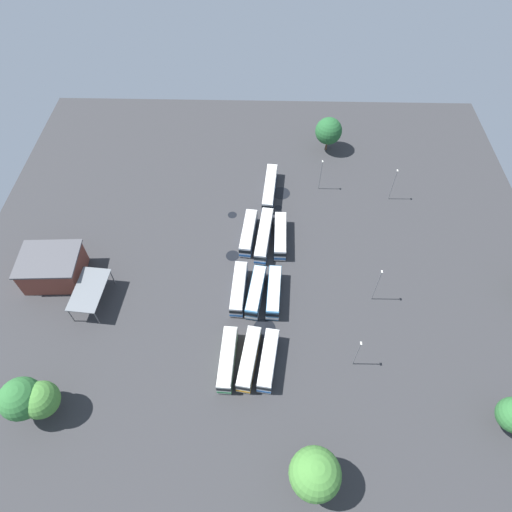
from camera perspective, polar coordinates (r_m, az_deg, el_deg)
ground_plane at (r=92.30m, az=0.58°, el=-1.38°), size 121.69×121.69×0.00m
bus_row0_slot0 at (r=79.69m, az=1.61°, el=-13.37°), size 11.23×3.99×3.40m
bus_row0_slot1 at (r=79.79m, az=-0.91°, el=-13.19°), size 11.75×4.22×3.40m
bus_row0_slot2 at (r=79.89m, az=-3.72°, el=-13.23°), size 11.66×3.10×3.40m
bus_row1_slot0 at (r=86.59m, az=2.33°, el=-4.72°), size 11.11×3.14×3.40m
bus_row1_slot1 at (r=86.56m, az=-0.01°, el=-4.68°), size 11.27×4.09×3.40m
bus_row1_slot2 at (r=87.03m, az=-2.24°, el=-4.27°), size 11.47×3.10×3.40m
bus_row2_slot0 at (r=95.36m, az=3.17°, el=2.64°), size 11.46×2.74×3.40m
bus_row2_slot1 at (r=95.27m, az=1.04°, el=2.68°), size 14.06×4.10×3.40m
bus_row2_slot2 at (r=95.76m, az=-0.98°, el=3.02°), size 11.64×3.69×3.40m
bus_row3_slot1 at (r=105.45m, az=1.82°, el=8.80°), size 14.02×3.69×3.40m
depot_building at (r=97.25m, az=-24.91°, el=-1.38°), size 10.07×12.21×6.29m
maintenance_shelter at (r=89.89m, az=-20.87°, el=-4.12°), size 10.56×6.46×4.36m
lamp_post_near_entrance at (r=79.17m, az=13.00°, el=-12.16°), size 0.56×0.28×8.23m
lamp_post_by_building at (r=106.81m, az=17.40°, el=8.96°), size 0.56×0.28×8.87m
lamp_post_mid_lot at (r=105.80m, az=8.40°, el=10.50°), size 0.56×0.28×8.59m
lamp_post_far_corner at (r=86.63m, az=15.45°, el=-3.59°), size 0.56×0.28×9.40m
tree_northwest at (r=117.03m, az=9.42°, el=15.74°), size 6.78×6.78×9.22m
tree_north_edge at (r=81.76m, az=-28.21°, el=-16.03°), size 6.86×6.86×9.24m
tree_south_edge at (r=81.08m, az=-26.18°, el=-16.43°), size 5.98×5.98×8.16m
tree_east_edge at (r=69.99m, az=7.68°, el=-26.26°), size 7.58×7.58×10.05m
puddle_between_rows at (r=106.93m, az=3.30°, el=8.15°), size 4.26×4.26×0.01m
puddle_back_corner at (r=84.49m, az=1.10°, el=-9.40°), size 4.27×4.27×0.01m
puddle_front_lane at (r=101.91m, az=-3.09°, el=5.35°), size 2.10×2.10×0.01m
puddle_near_shelter at (r=94.17m, az=-3.06°, el=0.04°), size 2.88×2.88×0.01m
puddle_centre_drain at (r=103.45m, az=2.93°, el=6.27°), size 1.73×1.73×0.01m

